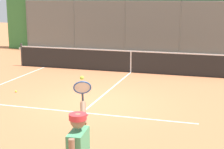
# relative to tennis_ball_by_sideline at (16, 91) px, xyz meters

# --- Properties ---
(ground_plane) EXTENTS (60.00, 60.00, 0.00)m
(ground_plane) POSITION_rel_tennis_ball_by_sideline_xyz_m (-3.00, 0.41, -0.03)
(ground_plane) COLOR #B76B42
(court_line_markings) EXTENTS (8.38, 10.61, 0.01)m
(court_line_markings) POSITION_rel_tennis_ball_by_sideline_xyz_m (-3.00, 1.69, -0.03)
(court_line_markings) COLOR white
(court_line_markings) RESTS_ON ground
(fence_backdrop) EXTENTS (18.48, 1.37, 3.34)m
(fence_backdrop) POSITION_rel_tennis_ball_by_sideline_xyz_m (-3.00, -9.85, 1.62)
(fence_backdrop) COLOR slate
(fence_backdrop) RESTS_ON ground
(tennis_net) EXTENTS (10.76, 0.09, 1.07)m
(tennis_net) POSITION_rel_tennis_ball_by_sideline_xyz_m (-3.00, -4.41, 0.46)
(tennis_net) COLOR #2D2D2D
(tennis_net) RESTS_ON ground
(tennis_ball_by_sideline) EXTENTS (0.07, 0.07, 0.07)m
(tennis_ball_by_sideline) POSITION_rel_tennis_ball_by_sideline_xyz_m (0.00, 0.00, 0.00)
(tennis_ball_by_sideline) COLOR #CCDB33
(tennis_ball_by_sideline) RESTS_ON ground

